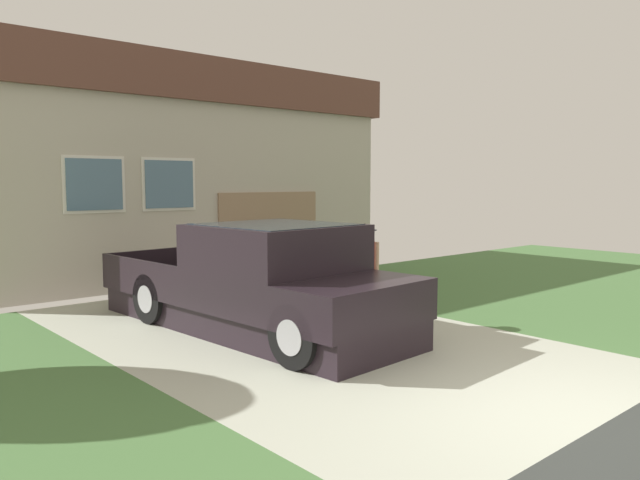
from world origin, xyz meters
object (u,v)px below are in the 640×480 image
Objects in this scene: pickup_truck at (268,285)px; person_with_hat at (365,271)px; wheeled_trash_bin at (302,257)px; handbag at (377,319)px; house_with_garage at (145,172)px.

person_with_hat is at bearing 153.23° from pickup_truck.
pickup_truck is 1.56m from person_with_hat.
pickup_truck is 4.58m from wheeled_trash_bin.
handbag is 9.30m from house_with_garage.
handbag is (0.04, -0.24, -0.72)m from person_with_hat.
wheeled_trash_bin is at bearing 65.58° from handbag.
pickup_truck is 8.55m from house_with_garage.
handbag is at bearing -114.42° from wheeled_trash_bin.
handbag is at bearing 146.16° from pickup_truck.
person_with_hat is 8.91m from house_with_garage.
pickup_truck reaches higher than handbag.
pickup_truck reaches higher than person_with_hat.
house_with_garage reaches higher than handbag.
house_with_garage is 9.80× the size of wheeled_trash_bin.
person_with_hat is 4.24m from wheeled_trash_bin.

